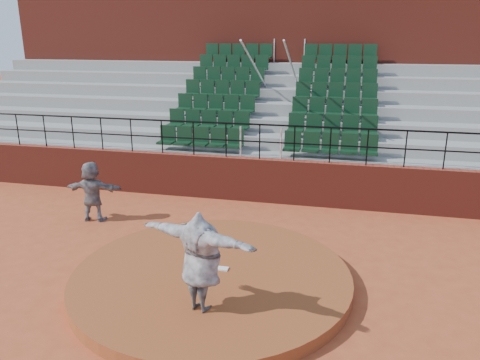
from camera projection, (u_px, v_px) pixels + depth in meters
The scene contains 9 objects.
ground at pixel (212, 283), 9.32m from camera, with size 90.00×90.00×0.00m, color #AD4927.
pitchers_mound at pixel (212, 277), 9.28m from camera, with size 5.50×5.50×0.25m, color brown.
pitching_rubber at pixel (214, 268), 9.38m from camera, with size 0.60×0.15×0.03m, color white.
boundary_wall at pixel (259, 180), 13.78m from camera, with size 24.00×0.30×1.30m, color maroon.
wall_railing at pixel (260, 134), 13.37m from camera, with size 24.04×0.05×1.03m.
seating_deck at pixel (278, 130), 16.94m from camera, with size 24.00×5.97×4.63m.
press_box_facade at pixel (293, 64), 19.99m from camera, with size 24.00×3.00×7.10m, color maroon.
pitcher at pixel (201, 261), 7.75m from camera, with size 2.18×0.59×1.77m, color black.
fielder at pixel (92, 191), 12.27m from camera, with size 1.50×0.48×1.61m, color black.
Camera 1 is at (2.43, -7.95, 4.72)m, focal length 35.00 mm.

